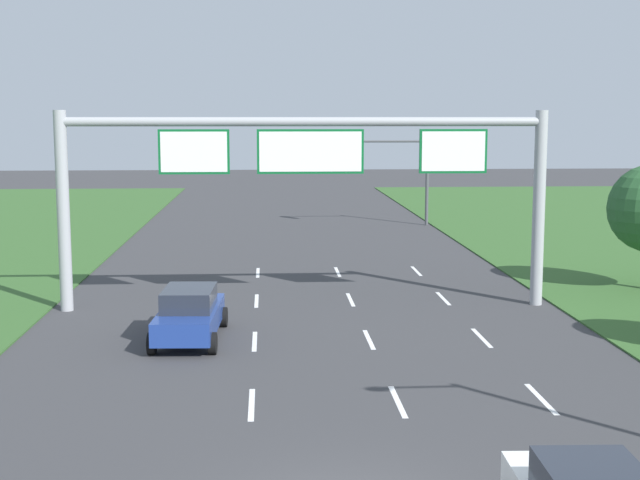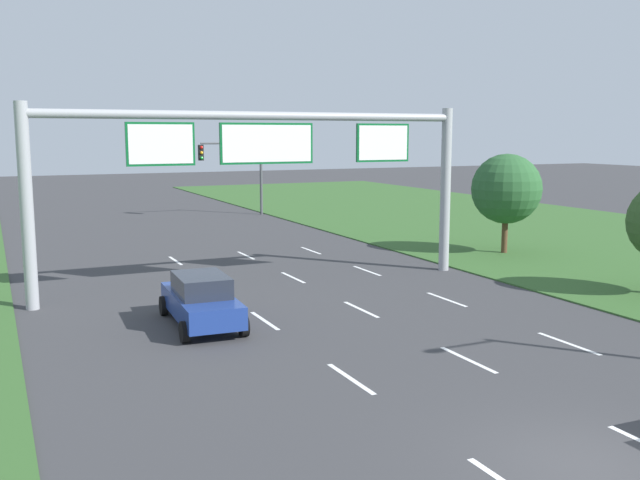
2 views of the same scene
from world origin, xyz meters
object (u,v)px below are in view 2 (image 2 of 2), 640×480
traffic_light_mast (236,162)px  roadside_tree_far (506,189)px  car_near_red (201,300)px  sign_gantry (266,160)px

traffic_light_mast → roadside_tree_far: traffic_light_mast is taller
car_near_red → roadside_tree_far: size_ratio=0.92×
traffic_light_mast → sign_gantry: bearing=-105.5°
car_near_red → sign_gantry: bearing=51.9°
sign_gantry → roadside_tree_far: sign_gantry is taller
car_near_red → traffic_light_mast: 30.35m
car_near_red → sign_gantry: size_ratio=0.26×
car_near_red → traffic_light_mast: traffic_light_mast is taller
car_near_red → sign_gantry: (3.85, 4.45, 4.12)m
car_near_red → traffic_light_mast: size_ratio=0.82×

